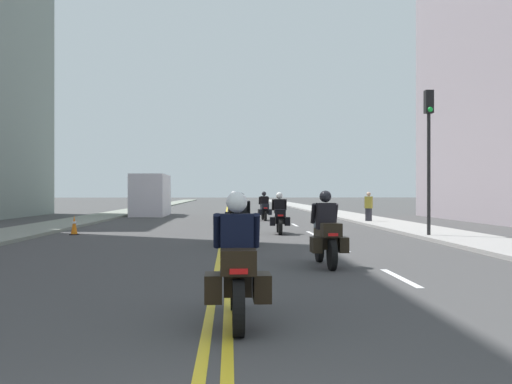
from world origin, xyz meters
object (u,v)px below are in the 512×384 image
motorcycle_2 (241,223)px  traffic_cone_0 (74,225)px  motorcycle_5 (264,209)px  motorcycle_3 (279,217)px  motorcycle_4 (234,212)px  traffic_light_near (429,137)px  motorcycle_1 (326,236)px  parked_truck (152,197)px  motorcycle_6 (234,206)px  pedestrian_0 (369,207)px  motorcycle_0 (237,271)px

motorcycle_2 → traffic_cone_0: 7.86m
motorcycle_5 → motorcycle_3: bearing=-93.2°
motorcycle_4 → traffic_light_near: (6.72, -8.11, 2.84)m
motorcycle_1 → motorcycle_4: size_ratio=0.96×
parked_truck → motorcycle_6: bearing=-18.1°
parked_truck → pedestrian_0: bearing=-41.0°
motorcycle_2 → motorcycle_5: bearing=86.3°
motorcycle_0 → motorcycle_1: (1.99, 5.49, 0.02)m
motorcycle_6 → motorcycle_0: bearing=-91.3°
motorcycle_4 → motorcycle_6: size_ratio=1.06×
motorcycle_2 → traffic_cone_0: motorcycle_2 is taller
motorcycle_1 → motorcycle_4: (-1.89, 15.73, 0.00)m
motorcycle_2 → motorcycle_6: 21.63m
motorcycle_0 → motorcycle_5: motorcycle_5 is taller
motorcycle_0 → pedestrian_0: pedestrian_0 is taller
motorcycle_5 → motorcycle_2: bearing=-98.8°
motorcycle_6 → motorcycle_1: bearing=-87.2°
motorcycle_1 → motorcycle_2: size_ratio=0.98×
motorcycle_2 → pedestrian_0: bearing=63.6°
motorcycle_3 → motorcycle_6: motorcycle_3 is taller
motorcycle_5 → pedestrian_0: size_ratio=1.29×
motorcycle_4 → pedestrian_0: bearing=18.5°
traffic_cone_0 → motorcycle_5: bearing=54.8°
motorcycle_2 → motorcycle_4: motorcycle_4 is taller
motorcycle_6 → motorcycle_4: bearing=-91.5°
motorcycle_6 → pedestrian_0: 11.39m
motorcycle_1 → traffic_light_near: 9.46m
motorcycle_1 → parked_truck: 29.52m
motorcycle_2 → traffic_light_near: size_ratio=0.42×
motorcycle_2 → parked_truck: bearing=105.8°
motorcycle_6 → pedestrian_0: (6.89, -9.07, 0.17)m
motorcycle_3 → motorcycle_6: size_ratio=1.03×
motorcycle_0 → motorcycle_4: size_ratio=0.96×
motorcycle_4 → motorcycle_1: bearing=-79.9°
motorcycle_0 → motorcycle_3: size_ratio=1.00×
traffic_cone_0 → parked_truck: bearing=88.6°
motorcycle_0 → traffic_light_near: size_ratio=0.42×
traffic_cone_0 → parked_truck: size_ratio=0.11×
motorcycle_5 → motorcycle_0: bearing=-97.0°
motorcycle_4 → pedestrian_0: size_ratio=1.37×
motorcycle_0 → traffic_light_near: bearing=61.8°
motorcycle_1 → motorcycle_5: size_ratio=1.02×
motorcycle_0 → parked_truck: 34.49m
motorcycle_4 → traffic_cone_0: size_ratio=3.02×
motorcycle_5 → parked_truck: 10.55m
motorcycle_3 → motorcycle_4: motorcycle_4 is taller
motorcycle_5 → motorcycle_1: bearing=-92.7°
motorcycle_5 → motorcycle_4: bearing=-111.6°
motorcycle_4 → traffic_cone_0: motorcycle_4 is taller
motorcycle_0 → traffic_cone_0: bearing=110.3°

